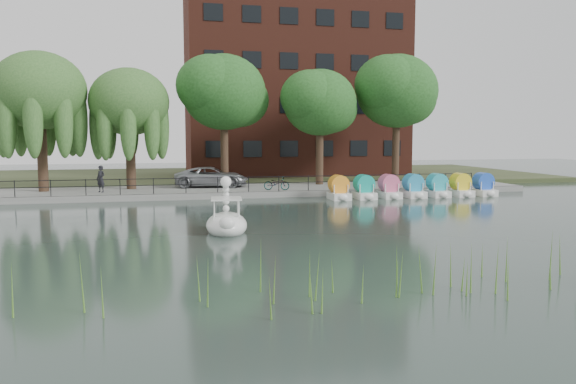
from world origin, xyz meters
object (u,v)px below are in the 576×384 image
object	(u,v)px
bicycle	(277,183)
minivan	(212,175)
swan_boat	(227,220)
pedestrian	(101,177)

from	to	relation	value
bicycle	minivan	bearing A→B (deg)	74.00
bicycle	swan_boat	xyz separation A→B (m)	(-4.89, -13.16, -0.40)
minivan	pedestrian	size ratio (longest dim) A/B	2.97
bicycle	swan_boat	distance (m)	14.05
minivan	swan_boat	world-z (taller)	swan_boat
bicycle	pedestrian	world-z (taller)	pedestrian
minivan	bicycle	world-z (taller)	minivan
swan_boat	pedestrian	bearing A→B (deg)	119.96
minivan	bicycle	distance (m)	5.14
pedestrian	swan_boat	world-z (taller)	pedestrian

